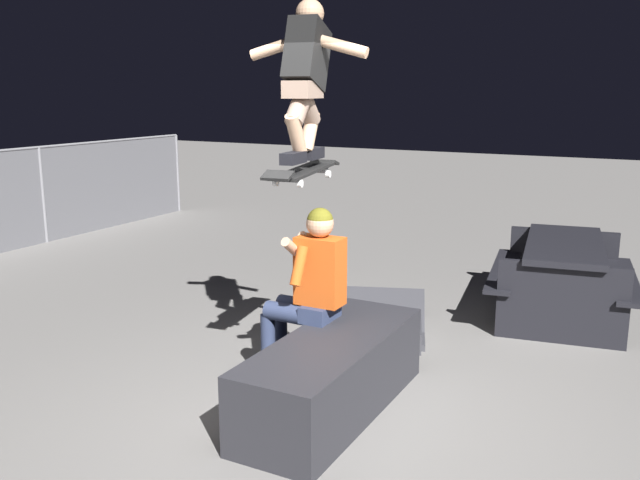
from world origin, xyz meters
TOP-DOWN VIEW (x-y plane):
  - ground_plane at (0.00, 0.00)m, footprint 40.00×40.00m
  - ledge_box_main at (0.17, 0.04)m, footprint 1.77×0.63m
  - person_sitting_on_ledge at (0.48, 0.42)m, footprint 0.59×0.75m
  - skateboard at (0.50, 0.45)m, footprint 1.04×0.33m
  - skater_airborne at (0.56, 0.46)m, footprint 0.63×0.89m
  - kicker_ramp at (1.80, 0.42)m, footprint 1.20×1.16m
  - picnic_table_back at (3.03, -1.02)m, footprint 1.88×1.58m

SIDE VIEW (x-z plane):
  - ground_plane at x=0.00m, z-range 0.00..0.00m
  - kicker_ramp at x=1.80m, z-range -0.13..0.25m
  - ledge_box_main at x=0.17m, z-range 0.00..0.53m
  - picnic_table_back at x=3.03m, z-range 0.12..0.87m
  - person_sitting_on_ledge at x=0.48m, z-range 0.09..1.45m
  - skateboard at x=0.50m, z-range 1.55..1.68m
  - skater_airborne at x=0.56m, z-range 1.74..2.86m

